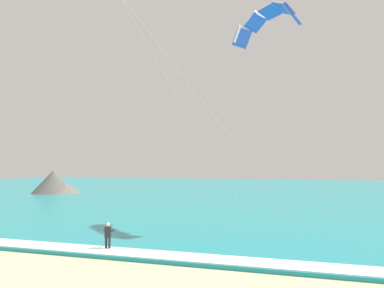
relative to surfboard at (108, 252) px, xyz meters
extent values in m
cube|color=teal|center=(-1.13, 58.57, 0.07)|extent=(200.00, 120.00, 0.20)
cube|color=white|center=(-1.13, -0.43, 0.19)|extent=(200.00, 1.74, 0.04)
ellipsoid|color=#E04C38|center=(0.00, 0.00, 0.00)|extent=(0.72, 1.46, 0.05)
cube|color=black|center=(0.00, 0.24, 0.04)|extent=(0.17, 0.09, 0.04)
cube|color=black|center=(0.00, -0.24, 0.04)|extent=(0.17, 0.09, 0.04)
cylinder|color=#232328|center=(-0.10, -0.02, 0.39)|extent=(0.14, 0.14, 0.84)
cylinder|color=#232328|center=(0.10, 0.02, 0.39)|extent=(0.14, 0.14, 0.84)
cube|color=#232328|center=(0.00, 0.00, 1.11)|extent=(0.37, 0.27, 0.60)
sphere|color=beige|center=(0.00, 0.00, 1.55)|extent=(0.22, 0.22, 0.22)
cylinder|color=#232328|center=(-0.21, 0.12, 1.16)|extent=(0.19, 0.51, 0.22)
cylinder|color=#232328|center=(0.14, 0.19, 1.16)|extent=(0.19, 0.51, 0.22)
cylinder|color=black|center=(-0.08, 0.37, 1.16)|extent=(0.55, 0.15, 0.04)
cube|color=#3F3F42|center=(-0.02, 0.12, 0.89)|extent=(0.13, 0.10, 0.10)
cube|color=blue|center=(10.10, 7.14, 15.50)|extent=(1.25, 1.71, 1.61)
cube|color=white|center=(9.78, 6.78, 15.78)|extent=(0.79, 0.75, 1.28)
cube|color=blue|center=(9.48, 8.26, 16.48)|extent=(1.69, 1.87, 1.28)
cube|color=white|center=(9.16, 7.90, 16.75)|extent=(1.11, 1.00, 0.84)
cube|color=blue|center=(8.41, 9.42, 16.83)|extent=(1.92, 1.89, 0.66)
cube|color=white|center=(8.09, 9.06, 17.10)|extent=(1.22, 1.12, 0.20)
cube|color=blue|center=(7.14, 10.35, 16.48)|extent=(1.92, 1.69, 1.28)
cube|color=white|center=(6.82, 9.99, 16.75)|extent=(1.10, 1.03, 0.84)
cube|color=blue|center=(5.96, 10.84, 15.50)|extent=(1.74, 1.30, 1.61)
cube|color=white|center=(5.63, 10.48, 15.78)|extent=(0.82, 0.74, 1.28)
cylinder|color=#B2B2B7|center=(5.09, 3.76, 8.34)|extent=(10.05, 6.79, 14.34)
cylinder|color=#B2B2B7|center=(3.02, 5.61, 8.34)|extent=(5.90, 10.49, 14.34)
cone|color=#56514C|center=(-31.95, 35.43, 2.07)|extent=(7.53, 7.53, 4.20)
cone|color=#665B51|center=(-31.11, 36.22, 1.20)|extent=(8.13, 8.13, 2.45)
camera|label=1|loc=(10.79, -18.40, 4.83)|focal=33.79mm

